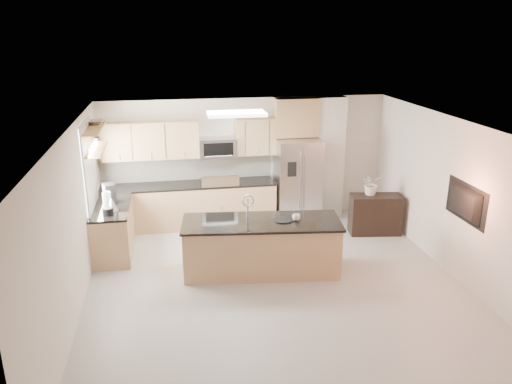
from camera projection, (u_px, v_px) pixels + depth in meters
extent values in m
plane|color=#A8A6A0|center=(277.00, 289.00, 7.99)|extent=(6.50, 6.50, 0.00)
cube|color=white|center=(280.00, 128.00, 7.16)|extent=(6.00, 6.50, 0.02)
cube|color=beige|center=(245.00, 159.00, 10.61)|extent=(6.00, 0.02, 2.60)
cube|color=beige|center=(357.00, 338.00, 4.54)|extent=(6.00, 0.02, 2.60)
cube|color=beige|center=(72.00, 226.00, 7.07)|extent=(0.02, 6.50, 2.60)
cube|color=beige|center=(459.00, 201.00, 8.08)|extent=(0.02, 6.50, 2.60)
cube|color=tan|center=(190.00, 206.00, 10.37)|extent=(3.55, 0.65, 0.88)
cube|color=black|center=(189.00, 185.00, 10.23)|extent=(3.55, 0.66, 0.04)
cube|color=beige|center=(187.00, 168.00, 10.43)|extent=(3.55, 0.02, 0.52)
cube|color=tan|center=(113.00, 231.00, 9.13)|extent=(0.65, 1.50, 0.88)
cube|color=black|center=(111.00, 207.00, 8.98)|extent=(0.66, 1.50, 0.04)
cube|color=black|center=(220.00, 204.00, 10.48)|extent=(0.76, 0.64, 0.90)
cube|color=black|center=(219.00, 183.00, 10.33)|extent=(0.76, 0.62, 0.03)
cube|color=#AAAAAC|center=(221.00, 182.00, 10.01)|extent=(0.76, 0.04, 0.22)
cube|color=tan|center=(150.00, 140.00, 9.96)|extent=(1.92, 0.33, 0.75)
cube|color=tan|center=(255.00, 136.00, 10.32)|extent=(0.82, 0.33, 0.75)
cube|color=#AAAAAC|center=(218.00, 148.00, 10.22)|extent=(0.76, 0.40, 0.40)
cube|color=black|center=(219.00, 150.00, 10.04)|extent=(0.60, 0.02, 0.28)
cube|color=#AAAAAC|center=(297.00, 180.00, 10.57)|extent=(0.92, 0.75, 1.78)
cube|color=gray|center=(302.00, 186.00, 10.21)|extent=(0.02, 0.01, 1.69)
cube|color=black|center=(292.00, 169.00, 10.05)|extent=(0.18, 0.03, 0.30)
cube|color=beige|center=(329.00, 157.00, 10.78)|extent=(0.60, 0.30, 2.60)
cube|color=white|center=(89.00, 168.00, 8.69)|extent=(0.03, 1.05, 1.55)
cube|color=silver|center=(89.00, 168.00, 8.69)|extent=(0.03, 1.15, 1.65)
cube|color=olive|center=(96.00, 149.00, 8.71)|extent=(0.30, 1.20, 0.04)
cube|color=olive|center=(93.00, 128.00, 8.59)|extent=(0.30, 1.20, 0.04)
cube|color=white|center=(237.00, 114.00, 8.60)|extent=(1.00, 0.50, 0.06)
cube|color=tan|center=(261.00, 247.00, 8.44)|extent=(2.67, 1.19, 0.87)
cube|color=black|center=(261.00, 222.00, 8.30)|extent=(2.73, 1.26, 0.04)
cube|color=black|center=(250.00, 224.00, 8.27)|extent=(0.55, 0.40, 0.01)
cylinder|color=#AAAAAC|center=(248.00, 208.00, 8.41)|extent=(0.03, 0.03, 0.34)
torus|color=#AAAAAC|center=(248.00, 201.00, 8.31)|extent=(0.21, 0.03, 0.21)
cube|color=black|center=(375.00, 214.00, 10.01)|extent=(1.06, 0.56, 0.81)
imported|color=silver|center=(296.00, 217.00, 8.31)|extent=(0.14, 0.14, 0.11)
cylinder|color=black|center=(283.00, 220.00, 8.33)|extent=(0.35, 0.35, 0.02)
cylinder|color=black|center=(108.00, 211.00, 8.54)|extent=(0.18, 0.18, 0.12)
cylinder|color=silver|center=(107.00, 200.00, 8.47)|extent=(0.14, 0.14, 0.29)
cone|color=#AAAAAC|center=(112.00, 204.00, 8.72)|extent=(0.22, 0.22, 0.24)
cylinder|color=black|center=(111.00, 197.00, 8.68)|extent=(0.04, 0.04, 0.04)
cube|color=black|center=(110.00, 194.00, 9.07)|extent=(0.26, 0.29, 0.36)
cylinder|color=#AAAAAC|center=(110.00, 199.00, 9.04)|extent=(0.12, 0.12, 0.13)
imported|color=#AAAAAC|center=(95.00, 122.00, 8.83)|extent=(0.43, 0.43, 0.10)
imported|color=beige|center=(372.00, 178.00, 9.83)|extent=(0.71, 0.65, 0.67)
imported|color=black|center=(461.00, 203.00, 7.86)|extent=(0.14, 1.08, 0.62)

